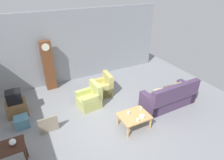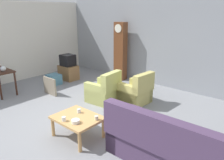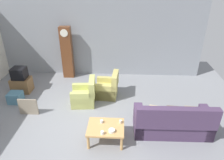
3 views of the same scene
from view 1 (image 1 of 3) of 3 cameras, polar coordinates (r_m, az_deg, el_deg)
name	(u,v)px [view 1 (image 1 of 3)]	position (r m, az deg, el deg)	size (l,w,h in m)	color
ground_plane	(111,121)	(6.77, -0.24, -12.05)	(10.40, 10.40, 0.00)	gray
garage_door_wall	(75,46)	(8.96, -10.96, 9.79)	(8.40, 0.16, 3.20)	gray
couch_floral	(169,98)	(7.59, 16.59, -5.04)	(2.11, 0.91, 1.04)	#4C3856
armchair_olive_near	(90,99)	(7.34, -6.59, -5.64)	(0.85, 0.83, 0.92)	#B7BC66
armchair_olive_far	(102,88)	(7.98, -2.99, -2.38)	(0.84, 0.82, 0.92)	tan
coffee_table_wood	(134,117)	(6.36, 6.59, -10.81)	(0.96, 0.76, 0.46)	tan
grandfather_clock	(48,66)	(8.51, -18.38, 4.05)	(0.44, 0.30, 2.15)	brown
tv_stand_cabinet	(17,108)	(7.65, -26.32, -7.52)	(0.68, 0.52, 0.55)	brown
tv_crt	(14,97)	(7.40, -27.12, -4.46)	(0.48, 0.44, 0.42)	black
framed_picture_leaning	(49,125)	(6.52, -18.31, -12.51)	(0.60, 0.05, 0.55)	gray
storage_box_blue	(22,122)	(7.10, -25.15, -11.17)	(0.44, 0.42, 0.37)	teal
glass_dome_cloche	(12,142)	(5.44, -27.43, -16.01)	(0.16, 0.16, 0.16)	silver
cup_white_porcelain	(138,120)	(6.08, 7.66, -11.70)	(0.08, 0.08, 0.09)	white
cup_blue_rimmed	(129,113)	(6.33, 4.96, -9.63)	(0.08, 0.08, 0.09)	silver
cup_cream_tall	(141,108)	(6.58, 8.66, -8.24)	(0.08, 0.08, 0.08)	beige
bowl_white_stacked	(142,116)	(6.26, 8.90, -10.57)	(0.17, 0.17, 0.07)	white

